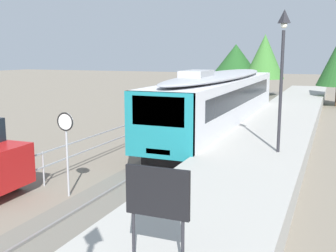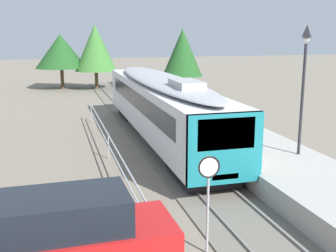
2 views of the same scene
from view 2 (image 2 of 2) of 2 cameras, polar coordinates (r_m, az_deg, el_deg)
The scene contains 11 objects.
ground_plane at distance 21.42m, azimuth -7.60°, elevation -3.62°, with size 160.00×160.00×0.00m, color slate.
track_rails at distance 21.99m, azimuth 0.17°, elevation -2.98°, with size 3.20×60.00×0.14m.
commuter_train at distance 23.06m, azimuth -0.90°, elevation 3.12°, with size 2.82×18.27×3.74m.
station_platform at distance 22.94m, azimuth 8.02°, elevation -1.37°, with size 3.90×60.00×0.90m, color #A8A59E.
platform_lamp_mid_platform at distance 18.01m, azimuth 18.07°, elevation 7.78°, with size 0.34×0.34×5.35m.
speed_limit_sign at distance 11.22m, azimuth 5.55°, elevation -7.37°, with size 0.61×0.10×2.81m.
carpark_fence at distance 11.80m, azimuth -2.35°, elevation -12.68°, with size 0.06×36.06×1.25m.
parked_van_red at distance 9.97m, azimuth -14.13°, elevation -15.63°, with size 4.95×2.07×2.51m.
tree_behind_carpark at distance 45.14m, azimuth -9.85°, elevation 10.42°, with size 4.33×4.33×6.77m.
tree_behind_station_far at distance 46.27m, azimuth -14.38°, elevation 9.83°, with size 5.37×5.37×5.78m.
tree_distant_left at distance 40.52m, azimuth 1.97°, elevation 9.94°, with size 3.86×3.86×6.29m.
Camera 2 is at (-5.67, 1.59, 5.95)m, focal length 44.84 mm.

